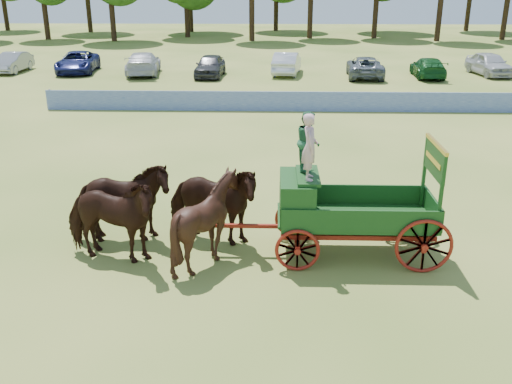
% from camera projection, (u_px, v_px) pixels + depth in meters
% --- Properties ---
extents(ground, '(160.00, 160.00, 0.00)m').
position_uv_depth(ground, '(346.00, 276.00, 13.60)').
color(ground, '#A59D4A').
rests_on(ground, ground).
extents(horse_lead_left, '(2.84, 1.75, 2.23)m').
position_uv_depth(horse_lead_left, '(110.00, 220.00, 13.97)').
color(horse_lead_left, black).
rests_on(horse_lead_left, ground).
extents(horse_lead_right, '(2.77, 1.52, 2.23)m').
position_uv_depth(horse_lead_right, '(121.00, 203.00, 15.00)').
color(horse_lead_right, black).
rests_on(horse_lead_right, ground).
extents(horse_wheel_left, '(2.42, 2.26, 2.24)m').
position_uv_depth(horse_wheel_left, '(207.00, 221.00, 13.90)').
color(horse_wheel_left, black).
rests_on(horse_wheel_left, ground).
extents(horse_wheel_right, '(2.86, 1.84, 2.23)m').
position_uv_depth(horse_wheel_right, '(212.00, 204.00, 14.93)').
color(horse_wheel_right, black).
rests_on(horse_wheel_right, ground).
extents(farm_dray, '(6.00, 2.00, 3.75)m').
position_uv_depth(farm_dray, '(328.00, 195.00, 14.17)').
color(farm_dray, maroon).
rests_on(farm_dray, ground).
extents(sponsor_banner, '(26.00, 0.08, 1.05)m').
position_uv_depth(sponsor_banner, '(288.00, 101.00, 30.28)').
color(sponsor_banner, '#1B3796').
rests_on(sponsor_banner, ground).
extents(parked_cars, '(42.20, 7.19, 1.65)m').
position_uv_depth(parked_cars, '(217.00, 64.00, 41.63)').
color(parked_cars, silver).
rests_on(parked_cars, ground).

